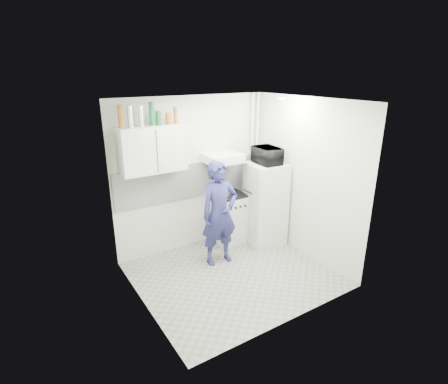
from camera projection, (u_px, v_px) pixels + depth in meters
floor at (233, 274)px, 5.37m from camera, size 2.80×2.80×0.00m
ceiling at (235, 100)px, 4.51m from camera, size 2.80×2.80×0.00m
wall_back at (193, 174)px, 5.94m from camera, size 2.80×0.00×2.80m
wall_left at (138, 216)px, 4.23m from camera, size 0.00×2.60×2.60m
wall_right at (305, 179)px, 5.65m from camera, size 0.00×2.60×2.60m
person at (219, 214)px, 5.48m from camera, size 0.64×0.44×1.69m
stove at (229, 218)px, 6.32m from camera, size 0.55×0.55×0.87m
fridge at (265, 204)px, 6.18m from camera, size 0.69×0.69×1.47m
stove_top at (229, 195)px, 6.17m from camera, size 0.52×0.52×0.03m
saucepan at (226, 193)px, 6.07m from camera, size 0.18×0.18×0.10m
microwave at (267, 155)px, 5.89m from camera, size 0.54×0.39×0.28m
bottle_a at (120, 117)px, 4.85m from camera, size 0.08×0.08×0.32m
bottle_b at (130, 117)px, 4.92m from camera, size 0.08×0.08×0.30m
bottle_c at (141, 116)px, 5.00m from camera, size 0.07×0.07×0.30m
bottle_d at (152, 114)px, 5.08m from camera, size 0.08×0.08×0.34m
canister_a at (158, 118)px, 5.15m from camera, size 0.08×0.08×0.21m
canister_b at (168, 118)px, 5.24m from camera, size 0.09×0.09×0.17m
bottle_e at (175, 115)px, 5.28m from camera, size 0.06×0.06×0.25m
upper_cabinet at (153, 149)px, 5.24m from camera, size 1.00×0.35×0.70m
range_hood at (223, 158)px, 5.88m from camera, size 0.60×0.50×0.14m
backsplash at (193, 180)px, 5.96m from camera, size 2.74×0.03×0.60m
pipe_a at (256, 165)px, 6.53m from camera, size 0.05×0.05×2.60m
pipe_b at (251, 165)px, 6.47m from camera, size 0.04×0.04×2.60m
ceiling_spot_fixture at (283, 99)px, 5.19m from camera, size 0.10×0.10×0.02m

